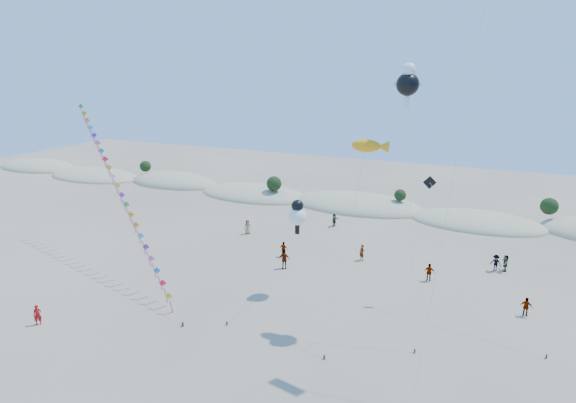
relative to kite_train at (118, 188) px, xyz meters
The scene contains 8 objects.
dune_ridge 34.41m from the kite_train, 60.97° to the left, with size 145.30×11.49×5.57m.
kite_train is the anchor object (origin of this frame).
fish_kite 25.08m from the kite_train, ahead, with size 2.67×6.96×14.11m.
cartoon_kite_low 17.93m from the kite_train, ahead, with size 3.38×8.53×8.29m.
cartoon_kite_high 28.39m from the kite_train, ahead, with size 3.60×5.59×19.36m.
dark_kite 30.54m from the kite_train, ahead, with size 9.92×6.22×10.59m.
flyer_foreground 13.88m from the kite_train, 80.19° to the right, with size 0.59×0.39×1.62m, color #AA0D11.
beachgoers 26.97m from the kite_train, 26.47° to the left, with size 30.40×15.87×1.89m.
Camera 1 is at (17.70, -18.17, 19.16)m, focal length 30.00 mm.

